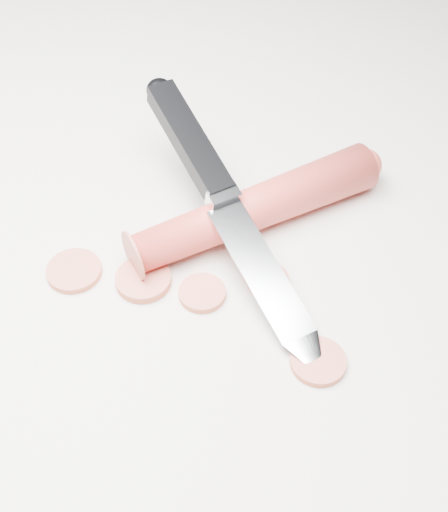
{
  "coord_description": "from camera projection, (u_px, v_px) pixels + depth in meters",
  "views": [
    {
      "loc": [
        0.06,
        -0.35,
        0.41
      ],
      "look_at": [
        0.02,
        -0.01,
        0.02
      ],
      "focal_mm": 50.0,
      "sensor_mm": 36.0,
      "label": 1
    }
  ],
  "objects": [
    {
      "name": "carrot_slice_1",
      "position": [
        318.0,
        361.0,
        0.48
      ],
      "size": [
        0.04,
        0.04,
        0.01
      ],
      "primitive_type": "cylinder",
      "color": "#C85A49",
      "rests_on": "ground"
    },
    {
      "name": "kitchen_knife",
      "position": [
        233.0,
        212.0,
        0.52
      ],
      "size": [
        0.17,
        0.24,
        0.08
      ],
      "primitive_type": null,
      "color": "silver",
      "rests_on": "ground"
    },
    {
      "name": "ground",
      "position": [
        193.0,
        259.0,
        0.54
      ],
      "size": [
        2.4,
        2.4,
        0.0
      ],
      "primitive_type": "plane",
      "color": "silver",
      "rests_on": "ground"
    },
    {
      "name": "carrot_slice_4",
      "position": [
        202.0,
        293.0,
        0.52
      ],
      "size": [
        0.03,
        0.03,
        0.01
      ],
      "primitive_type": "cylinder",
      "color": "#C85A49",
      "rests_on": "ground"
    },
    {
      "name": "carrot_slice_3",
      "position": [
        143.0,
        280.0,
        0.53
      ],
      "size": [
        0.04,
        0.04,
        0.01
      ],
      "primitive_type": "cylinder",
      "color": "#C85A49",
      "rests_on": "ground"
    },
    {
      "name": "carrot_slice_0",
      "position": [
        268.0,
        281.0,
        0.53
      ],
      "size": [
        0.03,
        0.03,
        0.01
      ],
      "primitive_type": "cylinder",
      "color": "#C85A49",
      "rests_on": "ground"
    },
    {
      "name": "carrot",
      "position": [
        255.0,
        208.0,
        0.55
      ],
      "size": [
        0.19,
        0.14,
        0.03
      ],
      "primitive_type": "cylinder",
      "rotation": [
        1.57,
        0.0,
        -0.99
      ],
      "color": "red",
      "rests_on": "ground"
    },
    {
      "name": "carrot_slice_2",
      "position": [
        74.0,
        271.0,
        0.53
      ],
      "size": [
        0.04,
        0.04,
        0.01
      ],
      "primitive_type": "cylinder",
      "color": "#C85A49",
      "rests_on": "ground"
    }
  ]
}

